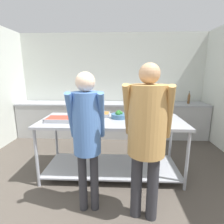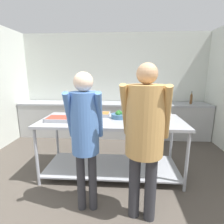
% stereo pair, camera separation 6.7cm
% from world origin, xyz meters
% --- Properties ---
extents(wall_rear, '(4.95, 0.06, 2.65)m').
position_xyz_m(wall_rear, '(0.00, 3.80, 1.32)').
color(wall_rear, silver).
rests_on(wall_rear, ground_plane).
extents(back_counter, '(4.79, 0.65, 0.88)m').
position_xyz_m(back_counter, '(0.00, 3.43, 0.44)').
color(back_counter, '#A8A8A8').
rests_on(back_counter, ground_plane).
extents(serving_counter, '(2.21, 0.89, 0.92)m').
position_xyz_m(serving_counter, '(0.08, 1.63, 0.62)').
color(serving_counter, '#9EA0A8').
rests_on(serving_counter, ground_plane).
extents(serving_tray_vegetables, '(0.41, 0.30, 0.05)m').
position_xyz_m(serving_tray_vegetables, '(-0.70, 1.53, 0.95)').
color(serving_tray_vegetables, '#9EA0A8').
rests_on(serving_tray_vegetables, serving_counter).
extents(serving_tray_roast, '(0.50, 0.28, 0.05)m').
position_xyz_m(serving_tray_roast, '(-0.22, 1.87, 0.95)').
color(serving_tray_roast, '#9EA0A8').
rests_on(serving_tray_roast, serving_counter).
extents(broccoli_bowl, '(0.26, 0.26, 0.12)m').
position_xyz_m(broccoli_bowl, '(0.20, 1.73, 0.97)').
color(broccoli_bowl, '#3D668C').
rests_on(broccoli_bowl, serving_counter).
extents(sauce_pan, '(0.41, 0.27, 0.08)m').
position_xyz_m(sauce_pan, '(0.57, 1.41, 0.97)').
color(sauce_pan, '#9EA0A8').
rests_on(sauce_pan, serving_counter).
extents(plate_stack, '(0.26, 0.26, 0.07)m').
position_xyz_m(plate_stack, '(0.94, 1.92, 0.96)').
color(plate_stack, white).
rests_on(plate_stack, serving_counter).
extents(guest_serving_left, '(0.42, 0.34, 1.65)m').
position_xyz_m(guest_serving_left, '(-0.16, 0.83, 1.03)').
color(guest_serving_left, '#2D2D33').
rests_on(guest_serving_left, ground_plane).
extents(guest_serving_right, '(0.55, 0.43, 1.74)m').
position_xyz_m(guest_serving_right, '(0.49, 0.74, 1.07)').
color(guest_serving_right, '#2D2D33').
rests_on(guest_serving_right, ground_plane).
extents(water_bottle, '(0.06, 0.06, 0.31)m').
position_xyz_m(water_bottle, '(1.93, 3.40, 1.02)').
color(water_bottle, brown).
rests_on(water_bottle, back_counter).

